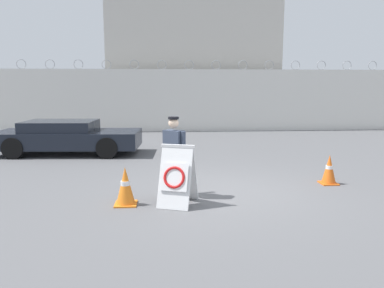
# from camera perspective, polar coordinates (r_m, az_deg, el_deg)

# --- Properties ---
(ground_plane) EXTENTS (90.00, 90.00, 0.00)m
(ground_plane) POSITION_cam_1_polar(r_m,az_deg,el_deg) (8.22, 4.54, -7.35)
(ground_plane) COLOR #5B5B5E
(perimeter_wall) EXTENTS (36.00, 0.30, 3.56)m
(perimeter_wall) POSITION_cam_1_polar(r_m,az_deg,el_deg) (19.00, -0.44, 6.67)
(perimeter_wall) COLOR silver
(perimeter_wall) RESTS_ON ground_plane
(building_block) EXTENTS (9.25, 6.58, 6.96)m
(building_block) POSITION_cam_1_polar(r_m,az_deg,el_deg) (23.15, -0.17, 11.82)
(building_block) COLOR beige
(building_block) RESTS_ON ground_plane
(barricade_sign) EXTENTS (0.85, 0.98, 1.18)m
(barricade_sign) POSITION_cam_1_polar(r_m,az_deg,el_deg) (7.24, -2.27, -4.76)
(barricade_sign) COLOR white
(barricade_sign) RESTS_ON ground_plane
(security_guard) EXTENTS (0.51, 0.61, 1.67)m
(security_guard) POSITION_cam_1_polar(r_m,az_deg,el_deg) (7.74, -2.78, -1.36)
(security_guard) COLOR #514C42
(security_guard) RESTS_ON ground_plane
(traffic_cone_near) EXTENTS (0.39, 0.39, 0.69)m
(traffic_cone_near) POSITION_cam_1_polar(r_m,az_deg,el_deg) (9.37, 20.17, -3.68)
(traffic_cone_near) COLOR orange
(traffic_cone_near) RESTS_ON ground_plane
(traffic_cone_mid) EXTENTS (0.43, 0.43, 0.75)m
(traffic_cone_mid) POSITION_cam_1_polar(r_m,az_deg,el_deg) (7.39, -10.12, -6.34)
(traffic_cone_mid) COLOR orange
(traffic_cone_mid) RESTS_ON ground_plane
(parked_car_front_coupe) EXTENTS (4.86, 2.11, 1.13)m
(parked_car_front_coupe) POSITION_cam_1_polar(r_m,az_deg,el_deg) (13.30, -18.56, 1.07)
(parked_car_front_coupe) COLOR black
(parked_car_front_coupe) RESTS_ON ground_plane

